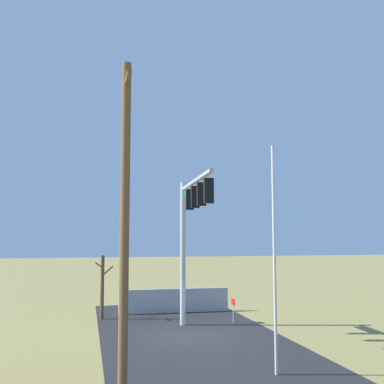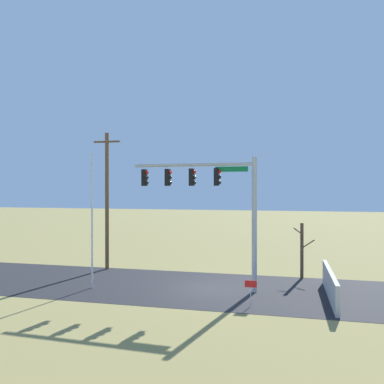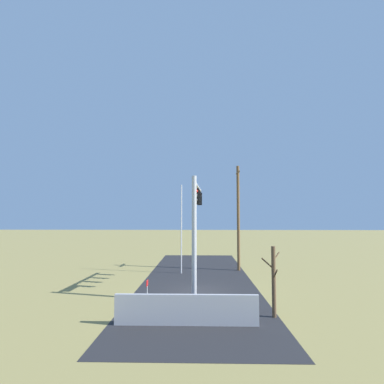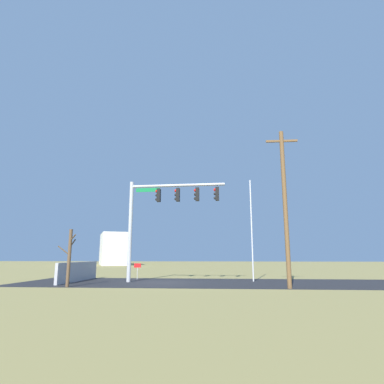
% 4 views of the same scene
% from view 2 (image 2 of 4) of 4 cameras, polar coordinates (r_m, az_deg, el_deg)
% --- Properties ---
extents(ground_plane, '(160.00, 160.00, 0.00)m').
position_cam_2_polar(ground_plane, '(22.65, 2.29, -13.62)').
color(ground_plane, olive).
extents(road_surface, '(28.00, 8.00, 0.01)m').
position_cam_2_polar(road_surface, '(23.73, -7.47, -12.96)').
color(road_surface, '#232326').
rests_on(road_surface, ground_plane).
extents(sidewalk_corner, '(6.00, 6.00, 0.01)m').
position_cam_2_polar(sidewalk_corner, '(22.10, 11.56, -13.98)').
color(sidewalk_corner, '#B7B5AD').
rests_on(sidewalk_corner, ground_plane).
extents(retaining_fence, '(0.20, 6.49, 1.37)m').
position_cam_2_polar(retaining_fence, '(21.75, 19.14, -12.38)').
color(retaining_fence, '#A8A8AD').
rests_on(retaining_fence, ground_plane).
extents(signal_mast, '(7.02, 0.64, 7.21)m').
position_cam_2_polar(signal_mast, '(21.85, 3.22, -0.33)').
color(signal_mast, '#B2B5BA').
rests_on(signal_mast, ground_plane).
extents(flagpole, '(0.10, 0.10, 7.48)m').
position_cam_2_polar(flagpole, '(22.81, -14.11, -4.01)').
color(flagpole, silver).
rests_on(flagpole, ground_plane).
extents(utility_pole, '(1.90, 0.26, 9.34)m').
position_cam_2_polar(utility_pole, '(27.91, -12.06, -0.93)').
color(utility_pole, brown).
rests_on(utility_pole, ground_plane).
extents(bare_tree, '(1.27, 1.02, 3.41)m').
position_cam_2_polar(bare_tree, '(25.60, 15.45, -7.97)').
color(bare_tree, brown).
rests_on(bare_tree, ground_plane).
extents(open_sign, '(0.56, 0.04, 1.22)m').
position_cam_2_polar(open_sign, '(19.35, 8.39, -13.32)').
color(open_sign, silver).
rests_on(open_sign, ground_plane).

